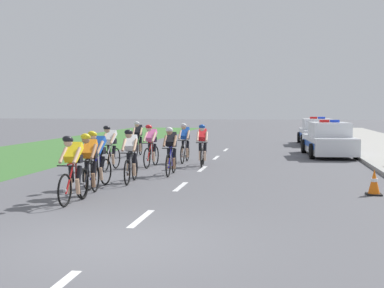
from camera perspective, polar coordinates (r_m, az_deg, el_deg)
name	(u,v)px	position (r m, az deg, el deg)	size (l,w,h in m)	color
ground_plane	(111,243)	(8.33, -9.00, -10.87)	(160.00, 160.00, 0.00)	#56565B
kerb_edge	(360,158)	(21.97, 18.27, -1.49)	(0.16, 60.00, 0.13)	#9E9E99
grass_verge	(27,154)	(24.51, -18.00, -1.06)	(7.00, 60.00, 0.01)	#3D7033
lane_markings_centre	(193,177)	(15.77, 0.09, -3.66)	(0.14, 21.60, 0.01)	white
cyclist_lead	(73,168)	(11.71, -13.16, -2.64)	(0.42, 1.72, 1.56)	black
cyclist_second	(89,163)	(12.60, -11.43, -2.14)	(0.44, 1.72, 1.56)	black
cyclist_third	(97,158)	(13.80, -10.56, -1.58)	(0.45, 1.72, 1.56)	black
cyclist_fourth	(131,155)	(14.53, -6.86, -1.26)	(0.44, 1.72, 1.56)	black
cyclist_fifth	(171,150)	(16.08, -2.37, -0.71)	(0.42, 1.72, 1.56)	black
cyclist_sixth	(110,147)	(17.55, -9.14, -0.35)	(0.44, 1.72, 1.56)	black
cyclist_seventh	(151,145)	(18.29, -4.60, -0.13)	(0.43, 1.72, 1.56)	black
cyclist_eighth	(202,145)	(18.52, 1.17, -0.06)	(0.44, 1.72, 1.56)	black
cyclist_ninth	(185,142)	(19.71, -0.81, 0.19)	(0.42, 1.72, 1.56)	black
cyclist_tenth	(138,138)	(22.39, -6.04, 0.65)	(0.44, 1.72, 1.56)	black
police_car_nearest	(329,141)	(23.13, 15.03, 0.38)	(2.25, 4.52, 1.59)	silver
police_car_second	(317,133)	(29.96, 13.80, 1.23)	(2.10, 4.45, 1.59)	silver
traffic_cone_near	(374,182)	(13.25, 19.69, -4.07)	(0.36, 0.36, 0.64)	black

